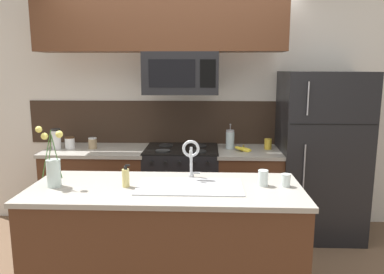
# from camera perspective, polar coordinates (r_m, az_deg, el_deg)

# --- Properties ---
(rear_partition) EXTENTS (5.20, 0.10, 2.60)m
(rear_partition) POSITION_cam_1_polar(r_m,az_deg,el_deg) (4.23, 2.81, 4.34)
(rear_partition) COLOR silver
(rear_partition) RESTS_ON ground
(splash_band) EXTENTS (3.48, 0.01, 0.48)m
(splash_band) POSITION_cam_1_polar(r_m,az_deg,el_deg) (4.20, -1.30, 2.25)
(splash_band) COLOR #332319
(splash_band) RESTS_ON rear_partition
(back_counter_left) EXTENTS (1.07, 0.65, 0.91)m
(back_counter_left) POSITION_cam_1_polar(r_m,az_deg,el_deg) (4.20, -14.01, -7.79)
(back_counter_left) COLOR #4C2B19
(back_counter_left) RESTS_ON ground
(back_counter_right) EXTENTS (0.67, 0.65, 0.91)m
(back_counter_right) POSITION_cam_1_polar(r_m,az_deg,el_deg) (4.06, 8.46, -8.23)
(back_counter_right) COLOR #4C2B19
(back_counter_right) RESTS_ON ground
(stove_range) EXTENTS (0.76, 0.64, 0.93)m
(stove_range) POSITION_cam_1_polar(r_m,az_deg,el_deg) (4.04, -1.55, -8.12)
(stove_range) COLOR black
(stove_range) RESTS_ON ground
(microwave) EXTENTS (0.74, 0.40, 0.41)m
(microwave) POSITION_cam_1_polar(r_m,az_deg,el_deg) (3.81, -1.67, 9.69)
(microwave) COLOR black
(upper_cabinet_band) EXTENTS (2.44, 0.34, 0.60)m
(upper_cabinet_band) POSITION_cam_1_polar(r_m,az_deg,el_deg) (3.83, -4.86, 17.27)
(upper_cabinet_band) COLOR #4C2B19
(refrigerator) EXTENTS (0.84, 0.74, 1.72)m
(refrigerator) POSITION_cam_1_polar(r_m,az_deg,el_deg) (4.12, 18.86, -2.62)
(refrigerator) COLOR black
(refrigerator) RESTS_ON ground
(storage_jar_tall) EXTENTS (0.10, 0.10, 0.22)m
(storage_jar_tall) POSITION_cam_1_polar(r_m,az_deg,el_deg) (4.18, -20.00, -0.27)
(storage_jar_tall) COLOR silver
(storage_jar_tall) RESTS_ON back_counter_left
(storage_jar_medium) EXTENTS (0.10, 0.10, 0.12)m
(storage_jar_medium) POSITION_cam_1_polar(r_m,az_deg,el_deg) (4.16, -18.11, -0.83)
(storage_jar_medium) COLOR silver
(storage_jar_medium) RESTS_ON back_counter_left
(storage_jar_short) EXTENTS (0.09, 0.09, 0.12)m
(storage_jar_short) POSITION_cam_1_polar(r_m,az_deg,el_deg) (4.09, -14.91, -0.91)
(storage_jar_short) COLOR #997F5B
(storage_jar_short) RESTS_ON back_counter_left
(banana_bunch) EXTENTS (0.19, 0.13, 0.08)m
(banana_bunch) POSITION_cam_1_polar(r_m,az_deg,el_deg) (3.87, 7.84, -1.84)
(banana_bunch) COLOR yellow
(banana_bunch) RESTS_ON back_counter_right
(french_press) EXTENTS (0.09, 0.09, 0.27)m
(french_press) POSITION_cam_1_polar(r_m,az_deg,el_deg) (3.96, 5.82, -0.37)
(french_press) COLOR silver
(french_press) RESTS_ON back_counter_right
(coffee_tin) EXTENTS (0.08, 0.08, 0.11)m
(coffee_tin) POSITION_cam_1_polar(r_m,az_deg,el_deg) (4.00, 11.50, -1.06)
(coffee_tin) COLOR gold
(coffee_tin) RESTS_ON back_counter_right
(island_counter) EXTENTS (1.96, 0.77, 0.91)m
(island_counter) POSITION_cam_1_polar(r_m,az_deg,el_deg) (2.90, -3.93, -16.12)
(island_counter) COLOR #4C2B19
(island_counter) RESTS_ON ground
(kitchen_sink) EXTENTS (0.76, 0.41, 0.16)m
(kitchen_sink) POSITION_cam_1_polar(r_m,az_deg,el_deg) (2.73, -0.35, -8.97)
(kitchen_sink) COLOR #ADAFB5
(kitchen_sink) RESTS_ON island_counter
(sink_faucet) EXTENTS (0.14, 0.14, 0.31)m
(sink_faucet) POSITION_cam_1_polar(r_m,az_deg,el_deg) (2.85, -0.15, -2.56)
(sink_faucet) COLOR #B7BABF
(sink_faucet) RESTS_ON island_counter
(dish_soap_bottle) EXTENTS (0.06, 0.05, 0.16)m
(dish_soap_bottle) POSITION_cam_1_polar(r_m,az_deg,el_deg) (2.73, -10.07, -6.11)
(dish_soap_bottle) COLOR #DBCC75
(dish_soap_bottle) RESTS_ON island_counter
(drinking_glass) EXTENTS (0.07, 0.07, 0.12)m
(drinking_glass) POSITION_cam_1_polar(r_m,az_deg,el_deg) (2.77, 10.78, -6.16)
(drinking_glass) COLOR silver
(drinking_glass) RESTS_ON island_counter
(spare_glass) EXTENTS (0.07, 0.07, 0.09)m
(spare_glass) POSITION_cam_1_polar(r_m,az_deg,el_deg) (2.79, 14.10, -6.41)
(spare_glass) COLOR silver
(spare_glass) RESTS_ON island_counter
(flower_vase) EXTENTS (0.19, 0.10, 0.44)m
(flower_vase) POSITION_cam_1_polar(r_m,az_deg,el_deg) (2.86, -20.39, -4.71)
(flower_vase) COLOR silver
(flower_vase) RESTS_ON island_counter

